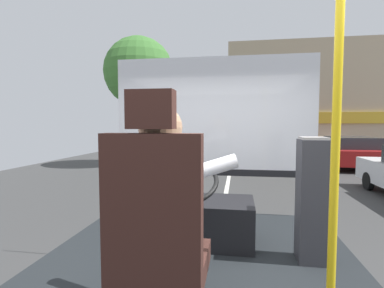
{
  "coord_description": "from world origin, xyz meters",
  "views": [
    {
      "loc": [
        0.31,
        -2.04,
        1.86
      ],
      "look_at": [
        -0.22,
        1.3,
        1.62
      ],
      "focal_mm": 27.23,
      "sensor_mm": 36.0,
      "label": 1
    }
  ],
  "objects": [
    {
      "name": "steering_console",
      "position": [
        -0.09,
        0.63,
        0.96
      ],
      "size": [
        1.1,
        0.99,
        0.81
      ],
      "color": "black",
      "rests_on": "bus_floor"
    },
    {
      "name": "handrail_pole",
      "position": [
        0.8,
        -0.47,
        1.77
      ],
      "size": [
        0.04,
        0.04,
        2.07
      ],
      "color": "gold",
      "rests_on": "bus_floor"
    },
    {
      "name": "street_tree",
      "position": [
        -4.08,
        10.51,
        4.14
      ],
      "size": [
        3.07,
        3.07,
        5.7
      ],
      "color": "#4C3828",
      "rests_on": "ground"
    },
    {
      "name": "driver_seat",
      "position": [
        -0.09,
        -0.63,
        1.27
      ],
      "size": [
        0.48,
        0.48,
        1.27
      ],
      "color": "black",
      "rests_on": "bus_floor"
    },
    {
      "name": "parked_car_silver",
      "position": [
        4.99,
        16.2,
        0.64
      ],
      "size": [
        1.88,
        4.49,
        1.24
      ],
      "color": "silver",
      "rests_on": "ground"
    },
    {
      "name": "windshield_panel",
      "position": [
        0.0,
        1.62,
        1.79
      ],
      "size": [
        2.5,
        0.08,
        1.48
      ],
      "color": "white"
    },
    {
      "name": "ground",
      "position": [
        0.0,
        8.8,
        -0.02
      ],
      "size": [
        18.0,
        44.0,
        0.06
      ],
      "color": "#373737"
    },
    {
      "name": "parked_car_red",
      "position": [
        5.02,
        11.3,
        0.68
      ],
      "size": [
        2.02,
        3.93,
        1.31
      ],
      "color": "maroon",
      "rests_on": "ground"
    },
    {
      "name": "bus_driver",
      "position": [
        -0.09,
        -0.52,
        1.46
      ],
      "size": [
        0.82,
        0.62,
        0.8
      ],
      "color": "black",
      "rests_on": "driver_seat"
    },
    {
      "name": "fare_box",
      "position": [
        0.9,
        0.4,
        1.25
      ],
      "size": [
        0.22,
        0.24,
        1.01
      ],
      "color": "#333338",
      "rests_on": "bus_floor"
    },
    {
      "name": "shop_building",
      "position": [
        4.42,
        17.54,
        3.22
      ],
      "size": [
        9.43,
        6.06,
        6.44
      ],
      "color": "tan",
      "rests_on": "ground"
    }
  ]
}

